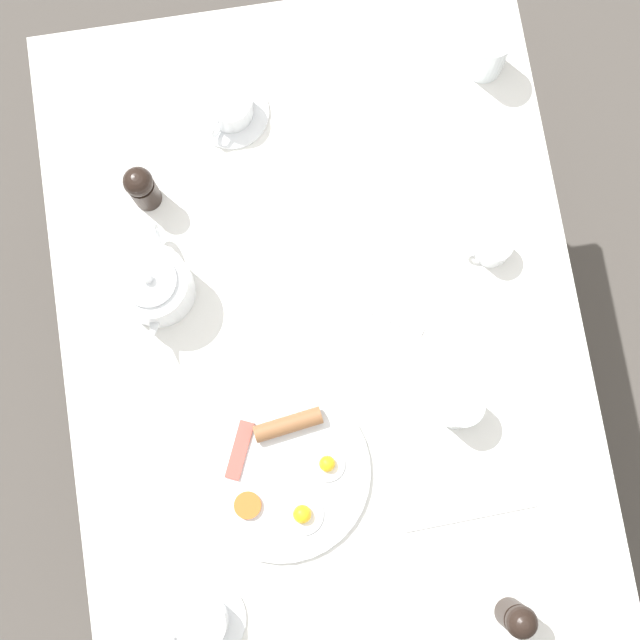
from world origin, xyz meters
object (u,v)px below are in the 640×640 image
object	(u,v)px
water_glass_tall	(460,407)
knife_by_plate	(469,515)
teacup_with_saucer_right	(203,622)
breakfast_plate	(283,470)
teapot_near	(154,285)
pepper_grinder	(142,188)
fork_by_plate	(379,313)
salt_grinder	(517,619)
creamer_jug	(493,248)
water_glass_short	(488,52)
teacup_with_saucer_left	(230,108)

from	to	relation	value
water_glass_tall	knife_by_plate	bearing A→B (deg)	86.97
teacup_with_saucer_right	knife_by_plate	xyz separation A→B (m)	(-0.45, -0.10, -0.02)
breakfast_plate	teapot_near	distance (m)	0.37
teacup_with_saucer_right	knife_by_plate	size ratio (longest dim) A/B	0.59
pepper_grinder	fork_by_plate	distance (m)	0.45
teapot_near	salt_grinder	bearing A→B (deg)	46.36
creamer_jug	fork_by_plate	size ratio (longest dim) A/B	0.56
teapot_near	water_glass_short	xyz separation A→B (m)	(-0.62, -0.32, 0.00)
teacup_with_saucer_left	knife_by_plate	distance (m)	0.80
creamer_jug	pepper_grinder	size ratio (longest dim) A/B	0.69
teacup_with_saucer_right	fork_by_plate	world-z (taller)	teacup_with_saucer_right
teacup_with_saucer_left	salt_grinder	xyz separation A→B (m)	(-0.33, 0.90, 0.03)
teacup_with_saucer_left	teacup_with_saucer_right	xyz separation A→B (m)	(0.16, 0.84, -0.00)
knife_by_plate	teapot_near	bearing A→B (deg)	-44.68
creamer_jug	knife_by_plate	size ratio (longest dim) A/B	0.36
teacup_with_saucer_left	water_glass_tall	bearing A→B (deg)	117.68
teapot_near	water_glass_short	world-z (taller)	teapot_near
breakfast_plate	pepper_grinder	size ratio (longest dim) A/B	2.54
water_glass_tall	knife_by_plate	world-z (taller)	water_glass_tall
creamer_jug	teacup_with_saucer_left	bearing A→B (deg)	-37.87
teacup_with_saucer_left	pepper_grinder	xyz separation A→B (m)	(0.16, 0.13, 0.03)
breakfast_plate	fork_by_plate	world-z (taller)	breakfast_plate
water_glass_short	salt_grinder	world-z (taller)	salt_grinder
teapot_near	fork_by_plate	world-z (taller)	teapot_near
water_glass_short	fork_by_plate	world-z (taller)	water_glass_short
water_glass_tall	water_glass_short	size ratio (longest dim) A/B	0.81
teacup_with_saucer_left	teacup_with_saucer_right	world-z (taller)	same
teacup_with_saucer_right	salt_grinder	world-z (taller)	salt_grinder
water_glass_short	pepper_grinder	distance (m)	0.63
breakfast_plate	creamer_jug	bearing A→B (deg)	-142.46
water_glass_tall	teacup_with_saucer_right	bearing A→B (deg)	30.53
teapot_near	teacup_with_saucer_right	distance (m)	0.54
pepper_grinder	knife_by_plate	world-z (taller)	pepper_grinder
teacup_with_saucer_left	salt_grinder	world-z (taller)	salt_grinder
teapot_near	creamer_jug	xyz separation A→B (m)	(-0.57, 0.02, -0.02)
water_glass_tall	creamer_jug	bearing A→B (deg)	-112.35
breakfast_plate	fork_by_plate	distance (m)	0.31
breakfast_plate	knife_by_plate	size ratio (longest dim) A/B	1.31
breakfast_plate	teacup_with_saucer_left	bearing A→B (deg)	-90.04
pepper_grinder	knife_by_plate	size ratio (longest dim) A/B	0.52
teacup_with_saucer_left	water_glass_short	bearing A→B (deg)	-177.31
teacup_with_saucer_right	creamer_jug	xyz separation A→B (m)	(-0.56, -0.53, 0.00)
teacup_with_saucer_right	knife_by_plate	world-z (taller)	teacup_with_saucer_right
fork_by_plate	breakfast_plate	bearing A→B (deg)	49.51
teacup_with_saucer_right	salt_grinder	bearing A→B (deg)	172.44
teacup_with_saucer_right	pepper_grinder	xyz separation A→B (m)	(0.00, -0.71, 0.03)
teacup_with_saucer_left	water_glass_tall	world-z (taller)	water_glass_tall
water_glass_tall	knife_by_plate	size ratio (longest dim) A/B	0.38
teapot_near	fork_by_plate	xyz separation A→B (m)	(-0.36, 0.10, -0.05)
teacup_with_saucer_right	water_glass_tall	world-z (taller)	water_glass_tall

